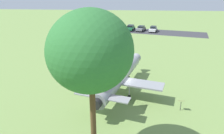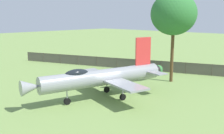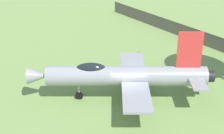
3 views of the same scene
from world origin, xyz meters
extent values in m
plane|color=#75934C|center=(0.00, 0.00, 0.00)|extent=(200.00, 200.00, 0.00)
cylinder|color=gray|center=(0.00, 0.00, 1.99)|extent=(11.94, 4.61, 1.49)
cone|color=gray|center=(6.35, -1.74, 1.99)|extent=(1.88, 1.65, 1.27)
cylinder|color=black|center=(-6.01, 1.65, 1.99)|extent=(0.82, 1.02, 0.90)
ellipsoid|color=black|center=(2.54, -0.70, 2.62)|extent=(2.36, 1.45, 0.84)
cube|color=red|center=(-4.39, 1.21, 4.10)|extent=(1.77, 0.61, 2.74)
cube|color=gray|center=(0.17, 2.86, 1.80)|extent=(2.95, 4.48, 0.16)
cube|color=gray|center=(-1.32, -2.55, 1.80)|extent=(2.95, 4.48, 0.16)
cube|color=gray|center=(-4.41, 2.92, 2.14)|extent=(1.54, 2.03, 0.10)
cube|color=gray|center=(-5.28, -0.26, 2.14)|extent=(1.54, 2.03, 0.10)
cylinder|color=#A5A8AD|center=(3.46, -0.95, 1.07)|extent=(0.12, 0.12, 1.54)
cylinder|color=black|center=(3.46, -0.95, 0.30)|extent=(0.63, 0.33, 0.60)
cylinder|color=#A5A8AD|center=(-0.77, 1.71, 1.07)|extent=(0.12, 0.12, 1.54)
cylinder|color=black|center=(-0.77, 1.71, 0.30)|extent=(0.63, 0.33, 0.60)
cylinder|color=#A5A8AD|center=(-1.54, -1.08, 1.07)|extent=(0.12, 0.12, 1.54)
cylinder|color=black|center=(-1.54, -1.08, 0.30)|extent=(0.63, 0.33, 0.60)
cylinder|color=#4C4238|center=(-11.57, -8.87, 0.77)|extent=(0.08, 0.08, 1.53)
cylinder|color=#4C4238|center=(-10.44, -11.95, 0.77)|extent=(0.08, 0.08, 1.53)
cylinder|color=#4C4238|center=(-9.32, -15.03, 0.77)|extent=(0.08, 0.08, 1.53)
cylinder|color=#4C4238|center=(-8.19, -18.11, 0.77)|extent=(0.08, 0.08, 1.53)
cylinder|color=#4C4238|center=(-7.06, -21.19, 0.77)|extent=(0.08, 0.08, 1.53)
cylinder|color=#4C4238|center=(-5.93, -24.27, 0.77)|extent=(0.08, 0.08, 1.53)
cylinder|color=#333333|center=(-3.11, -6.08, 0.45)|extent=(0.06, 0.06, 0.90)
cube|color=olive|center=(-3.11, -6.08, 1.02)|extent=(0.41, 0.61, 0.25)
camera|label=1|loc=(-21.27, -1.05, 11.06)|focal=33.56mm
camera|label=2|loc=(16.63, 16.81, 7.52)|focal=42.39mm
camera|label=3|loc=(6.91, 21.42, 13.13)|focal=53.79mm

